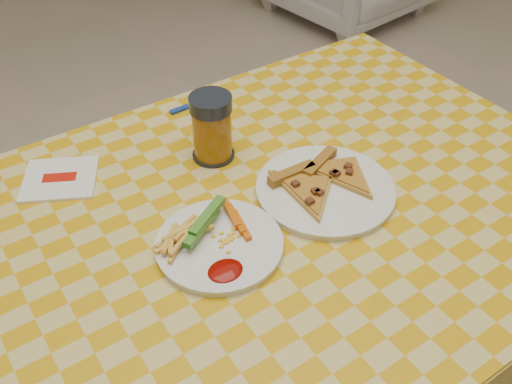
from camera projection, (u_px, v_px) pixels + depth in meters
table at (262, 242)px, 1.07m from camera, size 1.28×0.88×0.76m
plate_left at (219, 246)px, 0.95m from camera, size 0.25×0.25×0.01m
plate_right at (325, 190)px, 1.05m from camera, size 0.29×0.29×0.01m
fries_veggies at (210, 235)px, 0.94m from camera, size 0.18×0.16×0.04m
pizza_slices at (322, 180)px, 1.05m from camera, size 0.23×0.22×0.02m
drink_glass at (212, 128)px, 1.10m from camera, size 0.08×0.08×0.14m
napkin at (60, 179)px, 1.08m from camera, size 0.18×0.17×0.01m
fork at (201, 101)px, 1.29m from camera, size 0.15×0.02×0.01m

